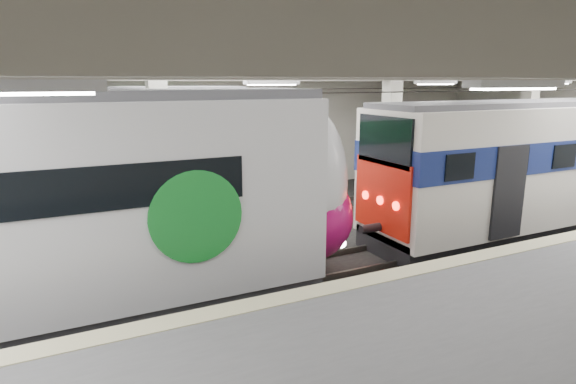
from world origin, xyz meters
TOP-DOWN VIEW (x-y plane):
  - station_hall at (0.00, -1.74)m, footprint 36.00×24.00m
  - modern_emu at (-5.75, -0.00)m, footprint 15.13×3.12m
  - older_rer at (9.01, 0.00)m, footprint 13.24×2.92m

SIDE VIEW (x-z plane):
  - older_rer at x=9.01m, z-range 0.11..4.49m
  - modern_emu at x=-5.75m, z-range -0.04..4.77m
  - station_hall at x=0.00m, z-range 0.37..6.12m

